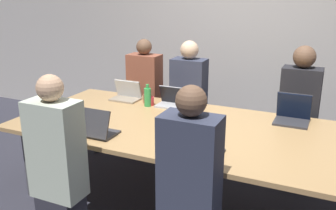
# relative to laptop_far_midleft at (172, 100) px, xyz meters

# --- Properties ---
(ground_plane) EXTENTS (24.00, 24.00, 0.00)m
(ground_plane) POSITION_rel_laptop_far_midleft_xyz_m (0.42, -0.52, -0.83)
(ground_plane) COLOR #2D2D38
(curtain_wall) EXTENTS (12.00, 0.06, 2.80)m
(curtain_wall) POSITION_rel_laptop_far_midleft_xyz_m (0.42, 1.39, 0.57)
(curtain_wall) COLOR #BCB7B2
(curtain_wall) RESTS_ON ground_plane
(conference_table) EXTENTS (3.35, 1.49, 0.77)m
(conference_table) POSITION_rel_laptop_far_midleft_xyz_m (0.42, -0.52, -0.12)
(conference_table) COLOR tan
(conference_table) RESTS_ON ground_plane
(laptop_far_midleft) EXTENTS (0.31, 0.22, 0.22)m
(laptop_far_midleft) POSITION_rel_laptop_far_midleft_xyz_m (0.00, 0.00, 0.00)
(laptop_far_midleft) COLOR #B7B7BC
(laptop_far_midleft) RESTS_ON conference_table
(person_far_midleft) EXTENTS (0.40, 0.24, 1.43)m
(person_far_midleft) POSITION_rel_laptop_far_midleft_xyz_m (0.03, 0.43, -0.14)
(person_far_midleft) COLOR #2D2D38
(person_far_midleft) RESTS_ON ground_plane
(cup_far_midleft) EXTENTS (0.09, 0.09, 0.09)m
(cup_far_midleft) POSITION_rel_laptop_far_midleft_xyz_m (-0.24, -0.07, -0.02)
(cup_far_midleft) COLOR red
(cup_far_midleft) RESTS_ON conference_table
(bottle_far_midleft) EXTENTS (0.08, 0.08, 0.24)m
(bottle_far_midleft) POSITION_rel_laptop_far_midleft_xyz_m (-0.24, -0.11, 0.04)
(bottle_far_midleft) COLOR green
(bottle_far_midleft) RESTS_ON conference_table
(laptop_far_left) EXTENTS (0.33, 0.22, 0.23)m
(laptop_far_left) POSITION_rel_laptop_far_midleft_xyz_m (-0.58, 0.01, 0.00)
(laptop_far_left) COLOR gray
(laptop_far_left) RESTS_ON conference_table
(person_far_left) EXTENTS (0.40, 0.24, 1.41)m
(person_far_left) POSITION_rel_laptop_far_midleft_xyz_m (-0.59, 0.47, -0.15)
(person_far_left) COLOR #2D2D38
(person_far_left) RESTS_ON ground_plane
(cup_far_left) EXTENTS (0.09, 0.09, 0.09)m
(cup_far_left) POSITION_rel_laptop_far_midleft_xyz_m (-0.30, -0.00, -0.02)
(cup_far_left) COLOR brown
(cup_far_left) RESTS_ON conference_table
(laptop_far_right) EXTENTS (0.32, 0.27, 0.28)m
(laptop_far_right) POSITION_rel_laptop_far_midleft_xyz_m (1.26, 0.02, 0.02)
(laptop_far_right) COLOR #333338
(laptop_far_right) RESTS_ON conference_table
(person_far_right) EXTENTS (0.40, 0.24, 1.45)m
(person_far_right) POSITION_rel_laptop_far_midleft_xyz_m (1.28, 0.45, -0.12)
(person_far_right) COLOR #2D2D38
(person_far_right) RESTS_ON ground_plane
(laptop_near_midright) EXTENTS (0.32, 0.27, 0.28)m
(laptop_near_midright) POSITION_rel_laptop_far_midleft_xyz_m (0.72, -1.09, 0.02)
(laptop_near_midright) COLOR #333338
(laptop_near_midright) RESTS_ON conference_table
(person_near_midright) EXTENTS (0.40, 0.24, 1.42)m
(person_near_midright) POSITION_rel_laptop_far_midleft_xyz_m (0.78, -1.44, -0.14)
(person_near_midright) COLOR #2D2D38
(person_near_midright) RESTS_ON ground_plane
(bottle_near_midright) EXTENTS (0.07, 0.07, 0.23)m
(bottle_near_midright) POSITION_rel_laptop_far_midleft_xyz_m (0.43, -0.96, 0.04)
(bottle_near_midright) COLOR green
(bottle_near_midright) RESTS_ON conference_table
(laptop_near_left) EXTENTS (0.36, 0.25, 0.25)m
(laptop_near_left) POSITION_rel_laptop_far_midleft_xyz_m (-0.26, -1.07, 0.01)
(laptop_near_left) COLOR #333338
(laptop_near_left) RESTS_ON conference_table
(person_near_left) EXTENTS (0.40, 0.24, 1.42)m
(person_near_left) POSITION_rel_laptop_far_midleft_xyz_m (-0.27, -1.56, -0.15)
(person_near_left) COLOR #2D2D38
(person_near_left) RESTS_ON ground_plane
(cup_near_left) EXTENTS (0.07, 0.07, 0.09)m
(cup_near_left) POSITION_rel_laptop_far_midleft_xyz_m (-0.55, -1.06, -0.02)
(cup_near_left) COLOR brown
(cup_near_left) RESTS_ON conference_table
(bottle_near_left) EXTENTS (0.07, 0.07, 0.26)m
(bottle_near_left) POSITION_rel_laptop_far_midleft_xyz_m (-0.53, -0.97, 0.05)
(bottle_near_left) COLOR #ADD1E0
(bottle_near_left) RESTS_ON conference_table
(stapler) EXTENTS (0.12, 0.15, 0.05)m
(stapler) POSITION_rel_laptop_far_midleft_xyz_m (0.60, -0.77, -0.04)
(stapler) COLOR black
(stapler) RESTS_ON conference_table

